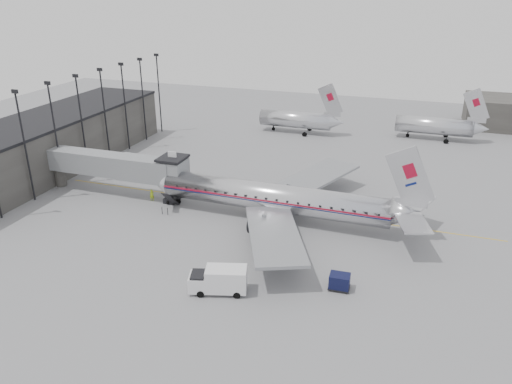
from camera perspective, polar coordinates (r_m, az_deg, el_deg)
ground at (r=62.69m, az=-3.57°, el=-3.48°), size 160.00×160.00×0.00m
terminal at (r=86.58m, az=-22.39°, el=5.20°), size 12.00×46.00×8.00m
apron_line at (r=66.82m, az=0.76°, el=-1.68°), size 60.00×0.15×0.01m
jet_bridge at (r=71.49m, az=-15.00°, el=2.80°), size 21.00×6.20×7.10m
floodlight_masts at (r=83.69m, az=-18.10°, el=8.35°), size 0.90×42.25×15.25m
distant_aircraft_near at (r=99.89m, az=4.63°, el=8.31°), size 16.39×3.20×10.26m
distant_aircraft_mid at (r=100.97m, az=19.77°, el=7.19°), size 16.39×3.20×10.26m
airliner at (r=62.18m, az=2.63°, el=-0.75°), size 36.29×33.64×11.48m
service_van at (r=48.82m, az=-4.27°, el=-9.96°), size 5.93×3.59×2.62m
baggage_cart_navy at (r=50.04m, az=9.52°, el=-10.05°), size 2.11×1.65×1.61m
baggage_cart_white at (r=55.08m, az=2.85°, el=-6.47°), size 2.34×2.06×1.54m
ramp_worker at (r=69.80m, az=-11.81°, el=-0.35°), size 0.71×0.65×1.64m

